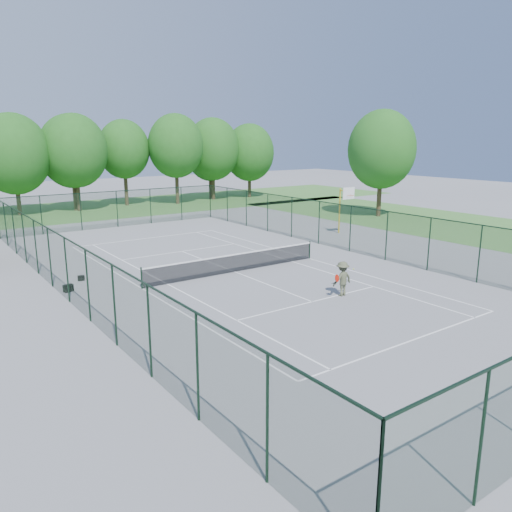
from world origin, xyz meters
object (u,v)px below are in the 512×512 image
object	(u,v)px
basketball_goal	(345,201)
sports_bag_a	(68,288)
tennis_net	(235,262)
tennis_player	(342,279)

from	to	relation	value
basketball_goal	sports_bag_a	world-z (taller)	basketball_goal
tennis_net	tennis_player	bearing A→B (deg)	-74.79
sports_bag_a	tennis_player	xyz separation A→B (m)	(10.36, -8.15, 0.65)
tennis_player	tennis_net	bearing A→B (deg)	105.21
basketball_goal	sports_bag_a	distance (m)	22.02
basketball_goal	tennis_player	xyz separation A→B (m)	(-11.32, -11.13, -1.74)
basketball_goal	tennis_player	bearing A→B (deg)	-135.49
basketball_goal	sports_bag_a	xyz separation A→B (m)	(-21.69, -2.98, -2.39)
tennis_net	basketball_goal	xyz separation A→B (m)	(13.09, 4.62, 1.99)
tennis_player	sports_bag_a	bearing A→B (deg)	141.82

